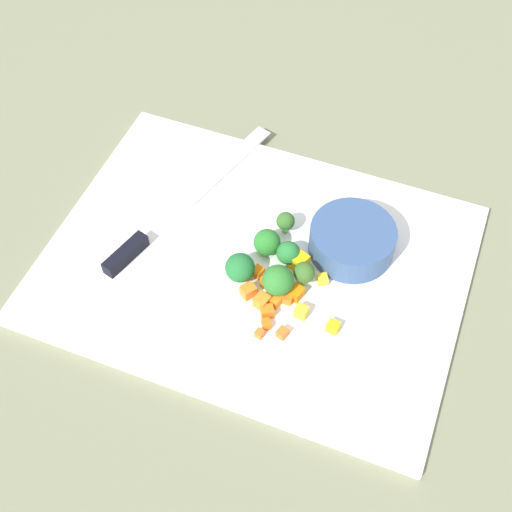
% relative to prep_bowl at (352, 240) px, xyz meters
% --- Properties ---
extents(ground_plane, '(4.00, 4.00, 0.00)m').
position_rel_prep_bowl_xyz_m(ground_plane, '(0.11, 0.06, -0.03)').
color(ground_plane, gray).
extents(cutting_board, '(0.53, 0.40, 0.01)m').
position_rel_prep_bowl_xyz_m(cutting_board, '(0.11, 0.06, -0.03)').
color(cutting_board, white).
rests_on(cutting_board, ground_plane).
extents(prep_bowl, '(0.11, 0.11, 0.04)m').
position_rel_prep_bowl_xyz_m(prep_bowl, '(0.00, 0.00, 0.00)').
color(prep_bowl, '#385586').
rests_on(prep_bowl, cutting_board).
extents(chef_knife, '(0.11, 0.32, 0.02)m').
position_rel_prep_bowl_xyz_m(chef_knife, '(0.24, 0.05, -0.01)').
color(chef_knife, silver).
rests_on(chef_knife, cutting_board).
extents(carrot_dice_0, '(0.02, 0.02, 0.02)m').
position_rel_prep_bowl_xyz_m(carrot_dice_0, '(0.08, 0.09, -0.01)').
color(carrot_dice_0, orange).
rests_on(carrot_dice_0, cutting_board).
extents(carrot_dice_1, '(0.01, 0.01, 0.01)m').
position_rel_prep_bowl_xyz_m(carrot_dice_1, '(0.05, 0.10, -0.01)').
color(carrot_dice_1, orange).
rests_on(carrot_dice_1, cutting_board).
extents(carrot_dice_2, '(0.02, 0.02, 0.01)m').
position_rel_prep_bowl_xyz_m(carrot_dice_2, '(0.06, 0.15, -0.01)').
color(carrot_dice_2, orange).
rests_on(carrot_dice_2, cutting_board).
extents(carrot_dice_3, '(0.02, 0.02, 0.01)m').
position_rel_prep_bowl_xyz_m(carrot_dice_3, '(0.06, 0.11, -0.01)').
color(carrot_dice_3, orange).
rests_on(carrot_dice_3, cutting_board).
extents(carrot_dice_4, '(0.01, 0.01, 0.01)m').
position_rel_prep_bowl_xyz_m(carrot_dice_4, '(0.06, 0.16, -0.02)').
color(carrot_dice_4, orange).
rests_on(carrot_dice_4, cutting_board).
extents(carrot_dice_5, '(0.01, 0.02, 0.01)m').
position_rel_prep_bowl_xyz_m(carrot_dice_5, '(0.04, 0.15, -0.01)').
color(carrot_dice_5, orange).
rests_on(carrot_dice_5, cutting_board).
extents(carrot_dice_6, '(0.02, 0.02, 0.02)m').
position_rel_prep_bowl_xyz_m(carrot_dice_6, '(0.08, 0.12, -0.01)').
color(carrot_dice_6, orange).
rests_on(carrot_dice_6, cutting_board).
extents(carrot_dice_7, '(0.02, 0.02, 0.01)m').
position_rel_prep_bowl_xyz_m(carrot_dice_7, '(0.04, 0.09, -0.01)').
color(carrot_dice_7, orange).
rests_on(carrot_dice_7, cutting_board).
extents(carrot_dice_8, '(0.02, 0.02, 0.01)m').
position_rel_prep_bowl_xyz_m(carrot_dice_8, '(0.10, 0.08, -0.01)').
color(carrot_dice_8, orange).
rests_on(carrot_dice_8, cutting_board).
extents(carrot_dice_9, '(0.02, 0.02, 0.02)m').
position_rel_prep_bowl_xyz_m(carrot_dice_9, '(0.10, 0.11, -0.01)').
color(carrot_dice_9, orange).
rests_on(carrot_dice_9, cutting_board).
extents(carrot_dice_10, '(0.02, 0.02, 0.01)m').
position_rel_prep_bowl_xyz_m(carrot_dice_10, '(0.07, 0.13, -0.01)').
color(carrot_dice_10, orange).
rests_on(carrot_dice_10, cutting_board).
extents(pepper_dice_0, '(0.03, 0.03, 0.02)m').
position_rel_prep_bowl_xyz_m(pepper_dice_0, '(0.05, 0.05, -0.01)').
color(pepper_dice_0, yellow).
rests_on(pepper_dice_0, cutting_board).
extents(pepper_dice_1, '(0.02, 0.02, 0.01)m').
position_rel_prep_bowl_xyz_m(pepper_dice_1, '(0.03, 0.12, -0.01)').
color(pepper_dice_1, yellow).
rests_on(pepper_dice_1, cutting_board).
extents(pepper_dice_2, '(0.02, 0.02, 0.01)m').
position_rel_prep_bowl_xyz_m(pepper_dice_2, '(-0.01, 0.12, -0.01)').
color(pepper_dice_2, yellow).
rests_on(pepper_dice_2, cutting_board).
extents(pepper_dice_3, '(0.02, 0.02, 0.01)m').
position_rel_prep_bowl_xyz_m(pepper_dice_3, '(0.05, 0.09, -0.01)').
color(pepper_dice_3, yellow).
rests_on(pepper_dice_3, cutting_board).
extents(pepper_dice_4, '(0.02, 0.02, 0.01)m').
position_rel_prep_bowl_xyz_m(pepper_dice_4, '(0.02, 0.06, -0.01)').
color(pepper_dice_4, yellow).
rests_on(pepper_dice_4, cutting_board).
extents(broccoli_floret_0, '(0.03, 0.03, 0.03)m').
position_rel_prep_bowl_xyz_m(broccoli_floret_0, '(0.07, 0.05, -0.00)').
color(broccoli_floret_0, '#84C45C').
rests_on(broccoli_floret_0, cutting_board).
extents(broccoli_floret_1, '(0.02, 0.02, 0.03)m').
position_rel_prep_bowl_xyz_m(broccoli_floret_1, '(0.09, 0.00, 0.00)').
color(broccoli_floret_1, '#88B269').
rests_on(broccoli_floret_1, cutting_board).
extents(broccoli_floret_2, '(0.04, 0.04, 0.04)m').
position_rel_prep_bowl_xyz_m(broccoli_floret_2, '(0.12, 0.09, 0.00)').
color(broccoli_floret_2, '#84C266').
rests_on(broccoli_floret_2, cutting_board).
extents(broccoli_floret_3, '(0.04, 0.04, 0.05)m').
position_rel_prep_bowl_xyz_m(broccoli_floret_3, '(0.07, 0.10, 0.01)').
color(broccoli_floret_3, '#8DB758').
rests_on(broccoli_floret_3, cutting_board).
extents(broccoli_floret_4, '(0.03, 0.03, 0.04)m').
position_rel_prep_bowl_xyz_m(broccoli_floret_4, '(0.04, 0.07, 0.00)').
color(broccoli_floret_4, '#8CBD68').
rests_on(broccoli_floret_4, cutting_board).
extents(broccoli_floret_5, '(0.03, 0.03, 0.04)m').
position_rel_prep_bowl_xyz_m(broccoli_floret_5, '(0.10, 0.04, -0.00)').
color(broccoli_floret_5, '#91B269').
rests_on(broccoli_floret_5, cutting_board).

